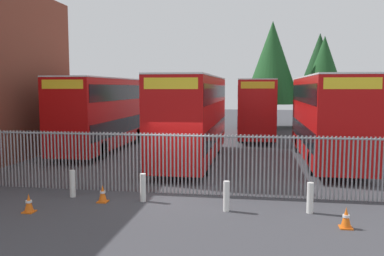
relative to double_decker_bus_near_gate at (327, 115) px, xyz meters
name	(u,v)px	position (x,y,z in m)	size (l,w,h in m)	color
ground_plane	(203,157)	(-6.47, 0.63, -2.42)	(100.00, 100.00, 0.00)	#3D3D42
palisade_fence	(154,161)	(-7.25, -7.37, -1.24)	(16.20, 0.14, 2.35)	gray
double_decker_bus_near_gate	(327,115)	(0.00, 0.00, 0.00)	(2.54, 10.81, 4.42)	#B70C0C
double_decker_bus_behind_fence_left	(193,115)	(-6.85, -0.83, 0.00)	(2.54, 10.81, 4.42)	#B70C0C
double_decker_bus_behind_fence_right	(257,106)	(-3.53, 10.18, 0.00)	(2.54, 10.81, 4.42)	red
double_decker_bus_far_back	(104,111)	(-12.82, 2.21, 0.00)	(2.54, 10.81, 4.42)	#B70C0C
bollard_near_left	(73,184)	(-9.92, -8.42, -1.95)	(0.20, 0.20, 0.95)	silver
bollard_center_front	(143,188)	(-7.32, -8.58, -1.95)	(0.20, 0.20, 0.95)	silver
bollard_near_right	(226,196)	(-4.45, -9.23, -1.95)	(0.20, 0.20, 0.95)	silver
bollard_far_right	(310,198)	(-1.91, -9.02, -1.95)	(0.20, 0.20, 0.95)	silver
traffic_cone_by_gate	(103,194)	(-8.63, -8.89, -2.13)	(0.34, 0.34, 0.59)	orange
traffic_cone_mid_forecourt	(346,218)	(-1.11, -10.27, -2.13)	(0.34, 0.34, 0.59)	orange
traffic_cone_near_kerb	(29,203)	(-10.46, -10.32, -2.13)	(0.34, 0.34, 0.59)	orange
tree_tall_back	(319,69)	(2.38, 19.64, 3.24)	(4.76, 4.76, 9.08)	#4C3823
tree_short_side	(272,63)	(-2.18, 17.98, 3.77)	(5.42, 5.42, 10.07)	#4C3823
tree_mid_row	(324,69)	(2.52, 17.70, 3.12)	(4.23, 4.23, 8.58)	#4C3823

